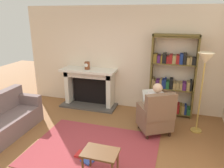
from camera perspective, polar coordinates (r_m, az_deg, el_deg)
The scene contains 12 objects.
ground at distance 4.15m, azimuth -6.53°, elevation -18.86°, with size 14.00×14.00×0.00m, color brown.
back_wall at distance 5.86m, azimuth 2.95°, elevation 6.77°, with size 5.60×0.10×2.70m, color beige.
area_rug at distance 4.37m, azimuth -4.91°, elevation -16.59°, with size 2.40×1.80×0.01m, color #99353B.
fireplace at distance 6.10m, azimuth -5.82°, elevation -0.46°, with size 1.55×0.64×1.06m.
mantel_clock at distance 5.86m, azimuth -6.56°, elevation 4.84°, with size 0.14×0.14×0.21m.
bookshelf at distance 5.58m, azimuth 15.53°, elevation 1.29°, with size 1.08×0.32×2.04m.
armchair_reading at distance 4.73m, azimuth 11.54°, elevation -8.19°, with size 0.87×0.86×0.97m.
seated_reader at distance 4.75m, azimuth 11.09°, elevation -5.47°, with size 0.54×0.59×1.14m.
sofa_floral at distance 5.22m, azimuth -26.76°, elevation -8.60°, with size 0.75×1.71×0.85m.
side_table at distance 3.56m, azimuth -3.07°, elevation -18.27°, with size 0.56×0.39×0.44m.
scattered_books at distance 4.17m, azimuth -6.64°, elevation -18.22°, with size 0.44×0.47×0.04m.
floor_lamp at distance 4.77m, azimuth 23.18°, elevation 4.44°, with size 0.32×0.32×1.75m.
Camera 1 is at (1.39, -3.03, 2.48)m, focal length 34.75 mm.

